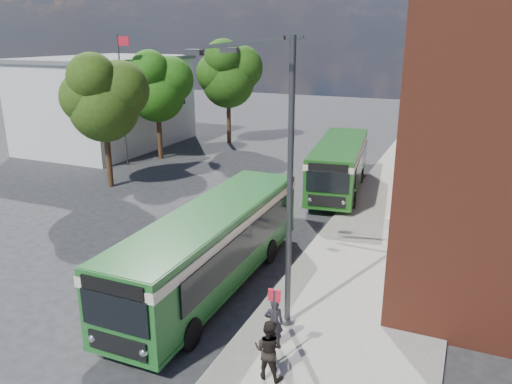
% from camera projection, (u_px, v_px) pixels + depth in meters
% --- Properties ---
extents(ground, '(120.00, 120.00, 0.00)m').
position_uv_depth(ground, '(181.00, 272.00, 19.83)').
color(ground, '#28282B').
rests_on(ground, ground).
extents(pavement, '(6.00, 48.00, 0.15)m').
position_uv_depth(pavement, '(393.00, 228.00, 24.15)').
color(pavement, gray).
rests_on(pavement, ground).
extents(kerb_line, '(0.12, 48.00, 0.01)m').
position_uv_depth(kerb_line, '(331.00, 220.00, 25.33)').
color(kerb_line, beige).
rests_on(kerb_line, ground).
extents(white_building, '(9.40, 13.40, 7.30)m').
position_uv_depth(white_building, '(108.00, 102.00, 41.30)').
color(white_building, silver).
rests_on(white_building, ground).
extents(flagpole, '(0.95, 0.10, 9.00)m').
position_uv_depth(flagpole, '(123.00, 96.00, 34.44)').
color(flagpole, '#37393C').
rests_on(flagpole, ground).
extents(street_lamp, '(2.96, 2.38, 9.00)m').
position_uv_depth(street_lamp, '(278.00, 183.00, 14.80)').
color(street_lamp, '#37393C').
rests_on(street_lamp, ground).
extents(bus_stop_sign, '(0.35, 0.08, 2.52)m').
position_uv_depth(bus_stop_sign, '(274.00, 323.00, 13.58)').
color(bus_stop_sign, '#37393C').
rests_on(bus_stop_sign, ground).
extents(bus_front, '(2.71, 11.28, 3.02)m').
position_uv_depth(bus_front, '(212.00, 241.00, 18.14)').
color(bus_front, '#1F6024').
rests_on(bus_front, ground).
extents(bus_rear, '(3.78, 9.99, 3.02)m').
position_uv_depth(bus_rear, '(339.00, 162.00, 29.42)').
color(bus_rear, '#1B5319').
rests_on(bus_rear, ground).
extents(pedestrian_a, '(0.67, 0.58, 1.55)m').
position_uv_depth(pedestrian_a, '(274.00, 323.00, 14.66)').
color(pedestrian_a, '#242028').
rests_on(pedestrian_a, pavement).
extents(pedestrian_b, '(0.83, 0.65, 1.71)m').
position_uv_depth(pedestrian_b, '(268.00, 349.00, 13.27)').
color(pedestrian_b, black).
rests_on(pedestrian_b, pavement).
extents(tree_left, '(4.80, 4.56, 8.10)m').
position_uv_depth(tree_left, '(103.00, 97.00, 29.29)').
color(tree_left, '#3C2515').
rests_on(tree_left, ground).
extents(tree_mid, '(4.76, 4.52, 8.03)m').
position_uv_depth(tree_mid, '(157.00, 86.00, 36.27)').
color(tree_mid, '#3C2515').
rests_on(tree_mid, ground).
extents(tree_right, '(5.18, 4.92, 8.74)m').
position_uv_depth(tree_right, '(228.00, 73.00, 41.48)').
color(tree_right, '#3C2515').
rests_on(tree_right, ground).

